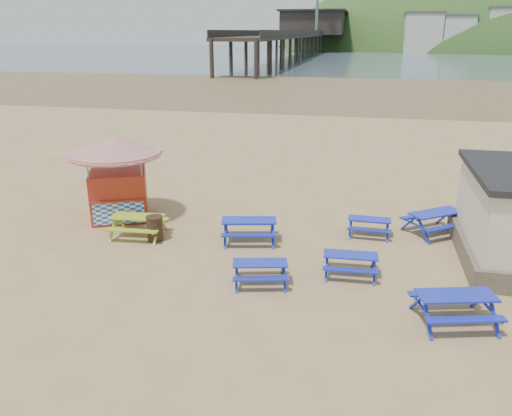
% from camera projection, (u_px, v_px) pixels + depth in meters
% --- Properties ---
extents(ground, '(400.00, 400.00, 0.00)m').
position_uv_depth(ground, '(259.00, 249.00, 17.68)').
color(ground, tan).
rests_on(ground, ground).
extents(wet_sand, '(400.00, 400.00, 0.00)m').
position_uv_depth(wet_sand, '(342.00, 87.00, 68.31)').
color(wet_sand, brown).
rests_on(wet_sand, ground).
extents(sea, '(400.00, 400.00, 0.00)m').
position_uv_depth(sea, '(360.00, 53.00, 174.16)').
color(sea, '#4B5E6C').
rests_on(sea, ground).
extents(picnic_table_blue_a, '(2.28, 1.98, 0.83)m').
position_uv_depth(picnic_table_blue_a, '(249.00, 230.00, 18.27)').
color(picnic_table_blue_a, '#1615B2').
rests_on(picnic_table_blue_a, ground).
extents(picnic_table_blue_b, '(1.59, 1.29, 0.66)m').
position_uv_depth(picnic_table_blue_b, '(369.00, 227.00, 18.83)').
color(picnic_table_blue_b, '#1615B2').
rests_on(picnic_table_blue_b, ground).
extents(picnic_table_blue_c, '(2.63, 2.54, 0.86)m').
position_uv_depth(picnic_table_blue_c, '(435.00, 223.00, 18.95)').
color(picnic_table_blue_c, '#1615B2').
rests_on(picnic_table_blue_c, ground).
extents(picnic_table_blue_d, '(1.93, 1.69, 0.70)m').
position_uv_depth(picnic_table_blue_d, '(260.00, 273.00, 15.21)').
color(picnic_table_blue_d, '#1615B2').
rests_on(picnic_table_blue_d, ground).
extents(picnic_table_blue_e, '(2.36, 2.08, 0.84)m').
position_uv_depth(picnic_table_blue_e, '(455.00, 309.00, 13.10)').
color(picnic_table_blue_e, '#1615B2').
rests_on(picnic_table_blue_e, ground).
extents(picnic_table_blue_f, '(1.74, 1.43, 0.70)m').
position_uv_depth(picnic_table_blue_f, '(350.00, 264.00, 15.74)').
color(picnic_table_blue_f, '#1615B2').
rests_on(picnic_table_blue_f, ground).
extents(picnic_table_yellow, '(2.06, 1.71, 0.81)m').
position_uv_depth(picnic_table_yellow, '(138.00, 226.00, 18.69)').
color(picnic_table_yellow, '#AFCA23').
rests_on(picnic_table_yellow, ground).
extents(ice_cream_kiosk, '(4.96, 4.96, 3.37)m').
position_uv_depth(ice_cream_kiosk, '(117.00, 167.00, 20.09)').
color(ice_cream_kiosk, maroon).
rests_on(ice_cream_kiosk, ground).
extents(litter_bin, '(0.63, 0.63, 0.93)m').
position_uv_depth(litter_bin, '(155.00, 228.00, 18.31)').
color(litter_bin, '#321E13').
rests_on(litter_bin, ground).
extents(pier, '(24.00, 220.00, 39.29)m').
position_uv_depth(pier, '(312.00, 36.00, 183.53)').
color(pier, black).
rests_on(pier, ground).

